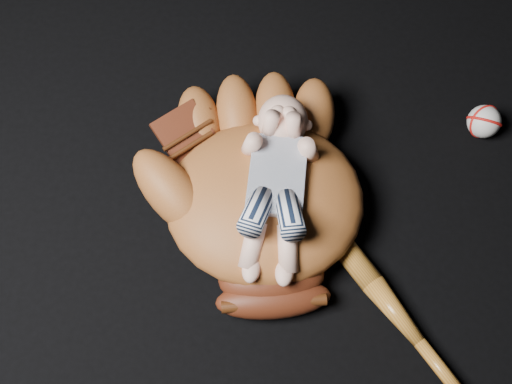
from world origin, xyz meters
TOP-DOWN VIEW (x-y plane):
  - baseball_glove at (-0.02, 0.03)m, footprint 0.49×0.55m
  - newborn_baby at (-0.00, 0.02)m, footprint 0.21×0.37m
  - baseball_bat at (0.19, -0.15)m, footprint 0.30×0.43m
  - baseball at (0.43, 0.21)m, footprint 0.07×0.07m

SIDE VIEW (x-z plane):
  - baseball_bat at x=0.19m, z-range 0.00..0.05m
  - baseball at x=0.43m, z-range 0.00..0.07m
  - baseball_glove at x=-0.02m, z-range 0.00..0.16m
  - newborn_baby at x=0.00m, z-range 0.06..0.20m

